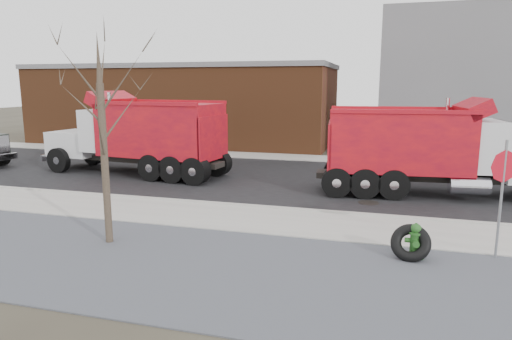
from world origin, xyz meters
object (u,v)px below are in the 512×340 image
(truck_tire, at_px, (411,243))
(stop_sign, at_px, (503,179))
(fire_hydrant, at_px, (415,242))
(dump_truck_red_b, at_px, (140,133))
(dump_truck_red_a, at_px, (430,147))

(truck_tire, distance_m, stop_sign, 2.50)
(fire_hydrant, relative_size, dump_truck_red_b, 0.10)
(truck_tire, bearing_deg, fire_hydrant, 44.12)
(stop_sign, height_order, dump_truck_red_a, dump_truck_red_a)
(dump_truck_red_a, bearing_deg, fire_hydrant, -102.08)
(truck_tire, relative_size, stop_sign, 0.35)
(dump_truck_red_a, bearing_deg, stop_sign, -85.85)
(fire_hydrant, height_order, truck_tire, fire_hydrant)
(fire_hydrant, bearing_deg, dump_truck_red_a, 81.24)
(stop_sign, distance_m, dump_truck_red_a, 6.21)
(stop_sign, height_order, dump_truck_red_b, dump_truck_red_b)
(fire_hydrant, xyz_separation_m, dump_truck_red_a, (0.77, 6.63, 1.37))
(truck_tire, height_order, stop_sign, stop_sign)
(stop_sign, xyz_separation_m, dump_truck_red_a, (-1.04, 6.12, -0.12))
(fire_hydrant, distance_m, stop_sign, 2.40)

